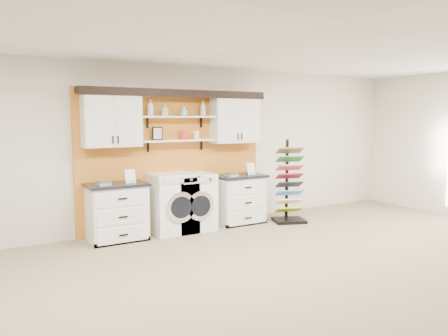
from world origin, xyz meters
TOP-DOWN VIEW (x-y plane):
  - floor at (0.00, 0.00)m, footprint 10.00×10.00m
  - ceiling at (0.00, 0.00)m, footprint 10.00×10.00m
  - wall_back at (0.00, 4.00)m, footprint 10.00×0.00m
  - accent_panel at (0.00, 3.96)m, footprint 3.40×0.07m
  - upper_cabinet_left at (-1.13, 3.79)m, footprint 0.90×0.35m
  - upper_cabinet_right at (1.13, 3.79)m, footprint 0.90×0.35m
  - shelf_lower at (0.00, 3.80)m, footprint 1.32×0.28m
  - shelf_upper at (0.00, 3.80)m, footprint 1.32×0.28m
  - crown_molding at (0.00, 3.81)m, footprint 3.30×0.41m
  - picture_frame at (-0.35, 3.85)m, footprint 0.18×0.02m
  - canister_red at (0.10, 3.80)m, footprint 0.11×0.11m
  - canister_cream at (0.35, 3.80)m, footprint 0.10×0.10m
  - base_cabinet_left at (-1.13, 3.64)m, footprint 0.92×0.66m
  - base_cabinet_right at (1.13, 3.64)m, footprint 0.90×0.66m
  - washer at (-0.19, 3.64)m, footprint 0.71×0.71m
  - dryer at (0.17, 3.64)m, footprint 0.70×0.71m
  - sample_rack at (1.96, 3.23)m, footprint 0.68×0.62m
  - soap_bottle_a at (-0.48, 3.80)m, footprint 0.12×0.12m
  - soap_bottle_b at (-0.22, 3.80)m, footprint 0.12×0.12m
  - soap_bottle_c at (0.11, 3.80)m, footprint 0.19×0.19m
  - soap_bottle_d at (0.48, 3.80)m, footprint 0.12×0.12m

SIDE VIEW (x-z plane):
  - floor at x=0.00m, z-range 0.00..0.00m
  - base_cabinet_right at x=1.13m, z-range 0.00..0.89m
  - base_cabinet_left at x=-1.13m, z-range 0.00..0.90m
  - dryer at x=0.17m, z-range 0.00..0.97m
  - sample_rack at x=1.96m, z-range -0.26..1.26m
  - washer at x=-0.19m, z-range 0.00..1.00m
  - accent_panel at x=0.00m, z-range 0.00..2.40m
  - wall_back at x=0.00m, z-range -3.60..6.40m
  - shelf_lower at x=0.00m, z-range 1.52..1.54m
  - canister_cream at x=0.35m, z-range 1.54..1.69m
  - canister_red at x=0.10m, z-range 1.54..1.71m
  - picture_frame at x=-0.35m, z-range 1.54..1.77m
  - upper_cabinet_left at x=-1.13m, z-range 1.46..2.30m
  - upper_cabinet_right at x=1.13m, z-range 1.46..2.30m
  - shelf_upper at x=0.00m, z-range 1.92..1.94m
  - soap_bottle_c at x=0.11m, z-range 1.95..2.11m
  - soap_bottle_b at x=-0.22m, z-range 1.94..2.13m
  - soap_bottle_a at x=-0.48m, z-range 1.94..2.20m
  - soap_bottle_d at x=0.48m, z-range 1.95..2.21m
  - crown_molding at x=0.00m, z-range 2.26..2.39m
  - ceiling at x=0.00m, z-range 2.80..2.80m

